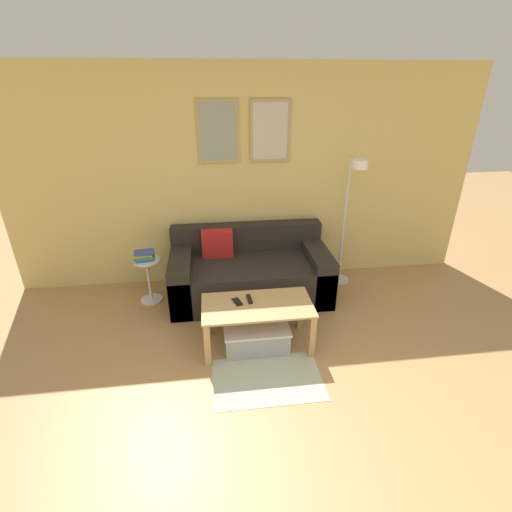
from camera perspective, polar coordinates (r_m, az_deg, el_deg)
ground_plane at (r=2.83m, az=6.01°, el=-31.22°), size 16.00×16.00×0.00m
wall_back at (r=4.50m, az=-1.45°, el=11.77°), size 5.60×0.09×2.55m
area_rug at (r=3.40m, az=1.74°, el=-18.38°), size 0.95×0.61×0.01m
couch at (r=4.40m, az=-1.03°, el=-2.57°), size 1.82×0.92×0.78m
coffee_table at (r=3.53m, az=0.20°, el=-8.66°), size 1.03×0.53×0.46m
storage_bin at (r=3.68m, az=-0.01°, el=-11.93°), size 0.62×0.45×0.24m
floor_lamp at (r=4.44m, az=14.14°, el=6.49°), size 0.27×0.49×1.59m
side_table at (r=4.43m, az=-16.18°, el=-3.06°), size 0.30×0.30×0.53m
book_stack at (r=4.32m, az=-16.85°, el=0.10°), size 0.24×0.18×0.11m
remote_control at (r=3.54m, az=-1.02°, el=-6.64°), size 0.05×0.15×0.02m
cell_phone at (r=3.52m, az=-2.90°, el=-7.05°), size 0.11×0.15×0.01m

